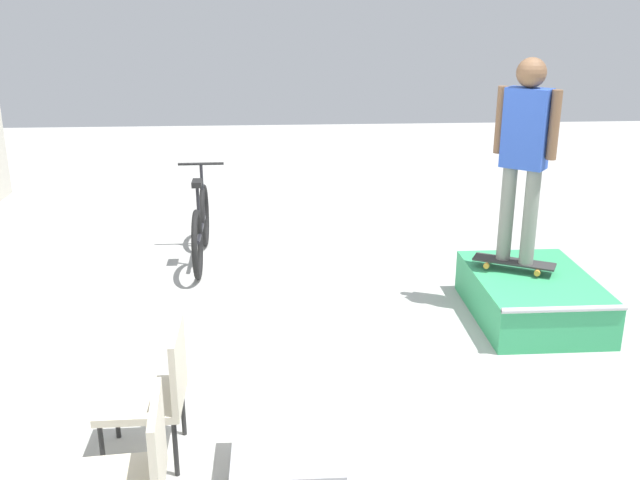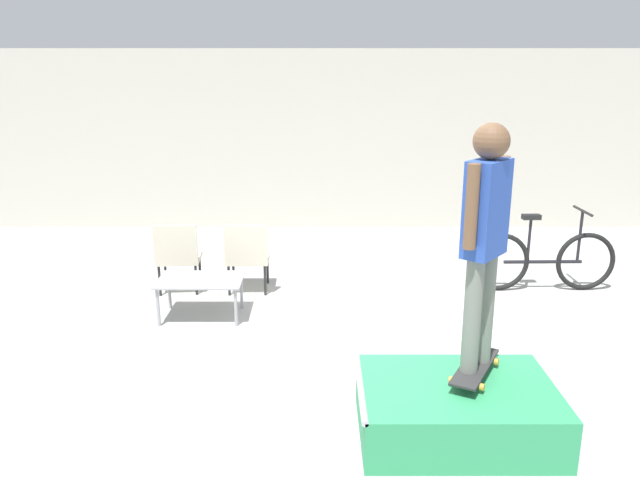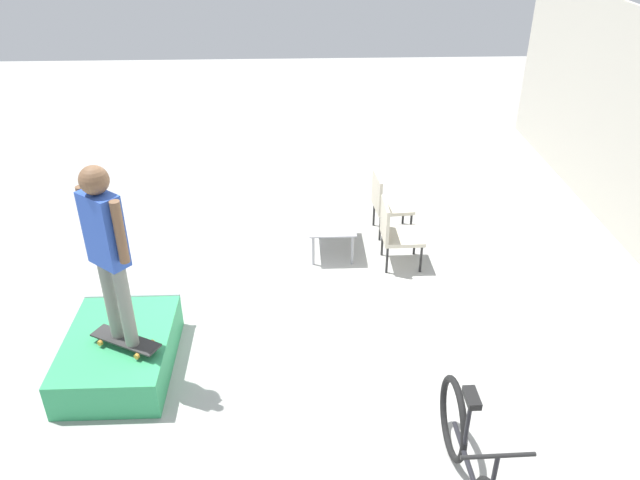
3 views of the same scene
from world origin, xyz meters
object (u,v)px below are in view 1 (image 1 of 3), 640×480
at_px(patio_chair_left, 130,473).
at_px(bicycle, 201,227).
at_px(coffee_table, 287,436).
at_px(skate_ramp_box, 531,297).
at_px(person_skater, 525,144).
at_px(patio_chair_right, 156,387).
at_px(skateboard_on_ramp, 514,262).

xyz_separation_m(patio_chair_left, bicycle, (4.52, 0.06, -0.10)).
bearing_deg(coffee_table, skate_ramp_box, -44.40).
relative_size(skate_ramp_box, patio_chair_left, 1.67).
height_order(coffee_table, bicycle, bicycle).
bearing_deg(skate_ramp_box, bicycle, 61.28).
bearing_deg(bicycle, skate_ramp_box, -119.83).
bearing_deg(skate_ramp_box, person_skater, 41.06).
distance_m(skate_ramp_box, person_skater, 1.41).
distance_m(coffee_table, patio_chair_right, 0.92).
relative_size(person_skater, patio_chair_left, 2.06).
relative_size(coffee_table, bicycle, 0.51).
xyz_separation_m(person_skater, patio_chair_right, (-2.09, 2.98, -1.10)).
height_order(coffee_table, patio_chair_left, patio_chair_left).
relative_size(skateboard_on_ramp, coffee_table, 0.80).
xyz_separation_m(skateboard_on_ramp, patio_chair_right, (-2.09, 2.98, 0.01)).
bearing_deg(patio_chair_right, coffee_table, 61.22).
xyz_separation_m(coffee_table, patio_chair_left, (-0.42, 0.81, 0.10)).
distance_m(coffee_table, patio_chair_left, 0.92).
bearing_deg(patio_chair_left, coffee_table, 112.92).
xyz_separation_m(skate_ramp_box, patio_chair_left, (-2.78, 3.12, 0.29)).
xyz_separation_m(skateboard_on_ramp, patio_chair_left, (-2.94, 2.98, 0.01)).
bearing_deg(person_skater, skate_ramp_box, 170.54).
bearing_deg(patio_chair_right, patio_chair_left, -0.71).
height_order(skateboard_on_ramp, patio_chair_right, patio_chair_right).
height_order(skateboard_on_ramp, coffee_table, skateboard_on_ramp).
bearing_deg(bicycle, patio_chair_right, 179.85).
height_order(skateboard_on_ramp, bicycle, bicycle).
bearing_deg(patio_chair_left, skateboard_on_ramp, 129.94).
relative_size(coffee_table, patio_chair_right, 1.05).
bearing_deg(patio_chair_left, person_skater, 129.94).
distance_m(skateboard_on_ramp, patio_chair_left, 4.19).
xyz_separation_m(skate_ramp_box, coffee_table, (-2.36, 2.31, 0.20)).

